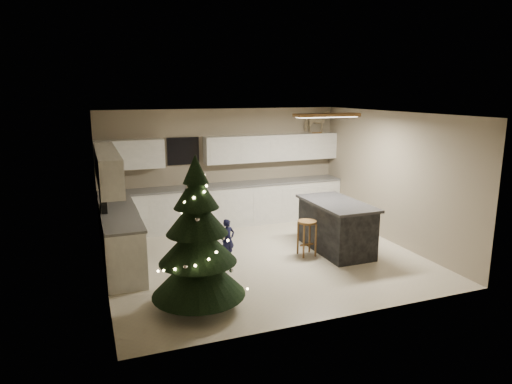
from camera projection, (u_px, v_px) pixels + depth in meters
ground_plane at (263, 257)px, 8.37m from camera, size 5.50×5.50×0.00m
room_shell at (264, 163)px, 8.01m from camera, size 5.52×5.02×2.61m
cabinetry at (193, 201)px, 9.40m from camera, size 5.50×3.20×2.00m
island at (336, 226)px, 8.63m from camera, size 0.90×1.70×0.95m
bar_stool at (307, 229)px, 8.36m from camera, size 0.34×0.34×0.66m
christmas_tree at (198, 247)px, 6.25m from camera, size 1.36×1.31×2.17m
toddler at (228, 240)px, 8.15m from camera, size 0.32×0.25×0.76m
rocking_horse at (317, 122)px, 10.80m from camera, size 0.62×0.33×0.52m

